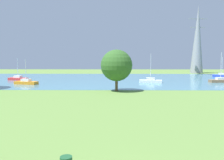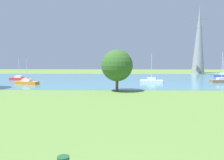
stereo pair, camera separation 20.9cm
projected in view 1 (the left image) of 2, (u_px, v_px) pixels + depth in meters
ground_plane at (123, 99)px, 29.99m from camera, size 160.00×160.00×0.00m
water_surface at (120, 79)px, 57.86m from camera, size 140.00×40.00×0.02m
sailboat_white at (151, 81)px, 49.44m from camera, size 4.98×2.26×6.27m
sailboat_blue at (222, 75)px, 64.62m from camera, size 5.03×2.94×5.64m
sailboat_red at (18, 78)px, 54.98m from camera, size 5.03×2.82×5.32m
sailboat_brown at (220, 80)px, 50.13m from camera, size 4.94×2.05×6.55m
sailboat_orange at (26, 82)px, 46.50m from camera, size 5.03×2.78×5.14m
tree_west_far at (117, 65)px, 36.49m from camera, size 5.03×5.03×6.64m
electricity_pylon at (197, 39)px, 80.88m from camera, size 6.40×4.40×23.80m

